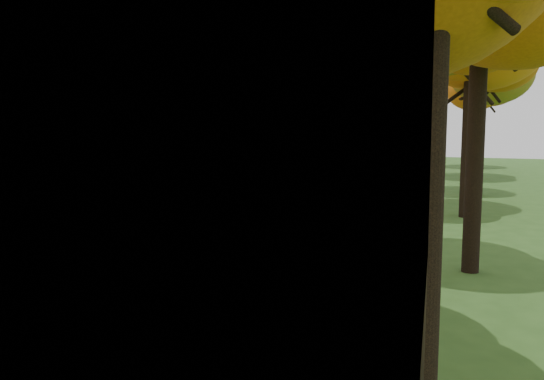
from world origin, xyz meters
The scene contains 13 objects.
road centered at (0.00, 25.00, 0.02)m, with size 6.50×90.00×0.04m, color black.
centre_line centered at (0.00, 25.00, 0.04)m, with size 0.12×90.00×0.01m, color silver.
leaf_verge centered at (-9.00, 25.00, 0.01)m, with size 12.00×90.00×0.02m, color maroon.
leaf_drift centered at (-3.05, 25.00, 0.04)m, with size 0.90×90.00×0.01m, color #B17712.
trees_left centered at (-7.18, 27.06, 9.53)m, with size 9.20×74.00×13.88m.
trees_right centered at (7.19, 26.91, 9.69)m, with size 9.30×74.20×13.96m.
streetlamp_near centered at (3.95, 8.00, 4.71)m, with size 2.45×0.18×8.00m.
streetlamp_mid centered at (3.95, 30.00, 4.71)m, with size 2.45×0.18×8.00m.
streetlamp_far centered at (3.95, 52.00, 4.71)m, with size 2.45×0.18×8.00m.
bus centered at (1.30, 9.12, 1.50)m, with size 2.95×10.68×2.78m.
car_white centered at (-2.35, 31.12, 0.79)m, with size 1.77×4.39×1.50m, color silver.
car_silver centered at (-2.33, 37.87, 0.80)m, with size 1.60×4.60×1.52m, color #A0A2A8.
car_dark centered at (-2.35, 48.52, 0.65)m, with size 1.70×4.19×1.22m, color black.
Camera 1 is at (7.81, -5.60, 5.38)m, focal length 38.00 mm.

